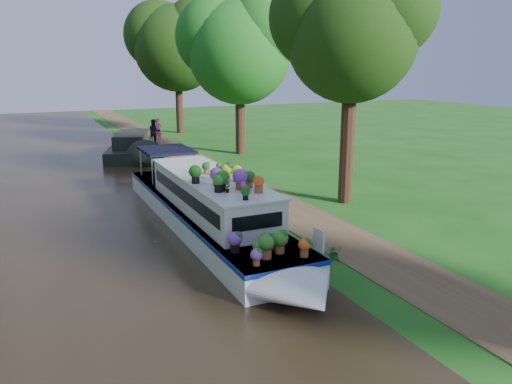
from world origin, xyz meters
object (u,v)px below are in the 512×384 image
object	(u,v)px
second_boat	(132,147)
pedestrian_pink	(158,130)
pedestrian_dark	(154,132)
plant_boat	(211,207)

from	to	relation	value
second_boat	pedestrian_pink	xyz separation A→B (m)	(2.86, 5.13, 0.28)
second_boat	pedestrian_dark	world-z (taller)	pedestrian_dark
plant_boat	pedestrian_dark	xyz separation A→B (m)	(2.85, 18.94, 0.02)
pedestrian_pink	second_boat	bearing A→B (deg)	-114.63
pedestrian_pink	pedestrian_dark	bearing A→B (deg)	-110.79
pedestrian_pink	pedestrian_dark	world-z (taller)	pedestrian_dark
second_boat	pedestrian_dark	bearing A→B (deg)	78.04
plant_boat	pedestrian_pink	distance (m)	20.29
pedestrian_dark	second_boat	bearing A→B (deg)	-120.06
plant_boat	second_boat	distance (m)	14.89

